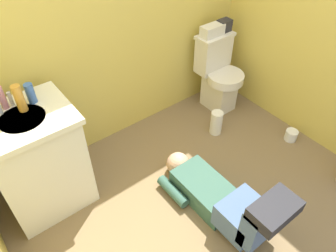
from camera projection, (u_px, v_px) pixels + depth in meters
name	position (u px, v px, depth m)	size (l,w,h in m)	color
ground_plane	(192.00, 197.00, 2.52)	(3.08, 2.98, 0.04)	olive
wall_back	(107.00, 2.00, 2.31)	(2.74, 0.08, 2.40)	#DAC054
toilet	(218.00, 74.00, 3.13)	(0.36, 0.46, 0.75)	silver
vanity_cabinet	(39.00, 161.00, 2.21)	(0.60, 0.52, 0.82)	silver
faucet	(11.00, 99.00, 1.99)	(0.02, 0.02, 0.10)	silver
person_plumber	(223.00, 199.00, 2.27)	(0.39, 1.06, 0.52)	#33594C
tissue_box	(212.00, 31.00, 2.87)	(0.22, 0.11, 0.10)	silver
toiletry_bag	(224.00, 26.00, 2.94)	(0.12, 0.09, 0.11)	#26262D
bottle_pink	(2.00, 98.00, 1.96)	(0.04, 0.04, 0.16)	pink
bottle_amber	(19.00, 98.00, 1.93)	(0.06, 0.06, 0.18)	gold
bottle_blue	(31.00, 93.00, 2.01)	(0.05, 0.05, 0.14)	#3B65B5
paper_towel_roll	(216.00, 123.00, 2.97)	(0.11, 0.11, 0.24)	white
toilet_paper_roll	(291.00, 135.00, 2.94)	(0.11, 0.11, 0.10)	white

